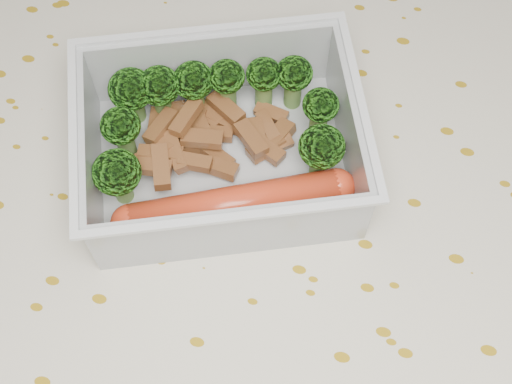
# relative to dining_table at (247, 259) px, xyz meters

# --- Properties ---
(dining_table) EXTENTS (1.40, 0.90, 0.75)m
(dining_table) POSITION_rel_dining_table_xyz_m (0.00, 0.00, 0.00)
(dining_table) COLOR brown
(dining_table) RESTS_ON ground
(tablecloth) EXTENTS (1.46, 0.96, 0.19)m
(tablecloth) POSITION_rel_dining_table_xyz_m (0.00, 0.00, 0.05)
(tablecloth) COLOR beige
(tablecloth) RESTS_ON dining_table
(lunch_container) EXTENTS (0.22, 0.19, 0.06)m
(lunch_container) POSITION_rel_dining_table_xyz_m (-0.02, 0.03, 0.11)
(lunch_container) COLOR silver
(lunch_container) RESTS_ON tablecloth
(broccoli_florets) EXTENTS (0.16, 0.13, 0.05)m
(broccoli_florets) POSITION_rel_dining_table_xyz_m (-0.04, 0.05, 0.12)
(broccoli_florets) COLOR #608C3F
(broccoli_florets) RESTS_ON lunch_container
(meat_pile) EXTENTS (0.10, 0.09, 0.03)m
(meat_pile) POSITION_rel_dining_table_xyz_m (-0.04, 0.04, 0.10)
(meat_pile) COLOR brown
(meat_pile) RESTS_ON lunch_container
(sausage) EXTENTS (0.15, 0.08, 0.02)m
(sausage) POSITION_rel_dining_table_xyz_m (-0.01, -0.01, 0.11)
(sausage) COLOR red
(sausage) RESTS_ON lunch_container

